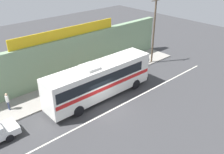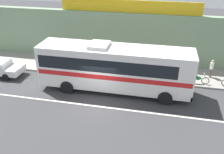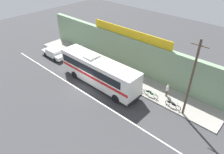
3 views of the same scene
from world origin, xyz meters
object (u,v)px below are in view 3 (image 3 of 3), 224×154
intercity_bus (98,71)px  pedestrian_far_left (167,89)px  parked_car (54,53)px  motorcycle_purple (151,94)px  motorcycle_green (173,104)px  utility_pole (191,79)px  pedestrian_near_shop (82,49)px  motorcycle_blue (137,87)px

intercity_bus → pedestrian_far_left: bearing=25.2°
parked_car → motorcycle_purple: (16.94, 1.75, -0.17)m
motorcycle_green → utility_pole: bearing=-5.0°
motorcycle_purple → intercity_bus: bearing=-160.8°
motorcycle_purple → pedestrian_near_shop: bearing=173.9°
pedestrian_near_shop → motorcycle_green: bearing=-5.0°
utility_pole → motorcycle_blue: 7.23m
parked_car → pedestrian_near_shop: (2.89, 3.24, 0.40)m
pedestrian_far_left → motorcycle_green: bearing=-41.7°
parked_car → utility_pole: (21.03, 1.64, 3.75)m
utility_pole → motorcycle_blue: (-6.07, 0.08, -3.92)m
pedestrian_far_left → motorcycle_blue: bearing=-156.5°
parked_car → motorcycle_blue: (14.96, 1.72, -0.17)m
motorcycle_green → pedestrian_near_shop: size_ratio=1.10×
motorcycle_purple → motorcycle_green: size_ratio=1.05×
intercity_bus → utility_pole: size_ratio=1.36×
motorcycle_green → motorcycle_purple: bearing=-180.0°
parked_car → motorcycle_purple: size_ratio=2.32×
utility_pole → intercity_bus: bearing=-168.6°
motorcycle_green → pedestrian_far_left: bearing=138.3°
intercity_bus → parked_car: intercity_bus is taller
parked_car → utility_pole: bearing=4.4°
utility_pole → motorcycle_purple: 5.67m
pedestrian_far_left → intercity_bus: bearing=-154.8°
parked_car → utility_pole: 21.43m
motorcycle_purple → pedestrian_near_shop: (-14.05, 1.49, 0.57)m
utility_pole → pedestrian_near_shop: bearing=175.0°
intercity_bus → motorcycle_purple: bearing=19.2°
motorcycle_purple → pedestrian_far_left: 1.94m
pedestrian_near_shop → utility_pole: bearing=-5.0°
motorcycle_purple → motorcycle_green: (2.83, 0.00, 0.00)m
intercity_bus → utility_pole: bearing=11.4°
utility_pole → pedestrian_far_left: 4.70m
parked_car → motorcycle_green: parked_car is taller
motorcycle_green → pedestrian_far_left: (-1.56, 1.39, 0.49)m
intercity_bus → motorcycle_green: 9.62m
motorcycle_blue → pedestrian_far_left: bearing=23.5°
intercity_bus → utility_pole: utility_pole is taller
pedestrian_near_shop → pedestrian_far_left: pedestrian_near_shop is taller
motorcycle_green → pedestrian_far_left: pedestrian_far_left is taller
intercity_bus → utility_pole: 10.99m
motorcycle_purple → pedestrian_near_shop: 14.14m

